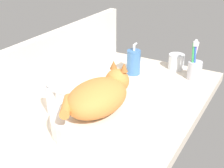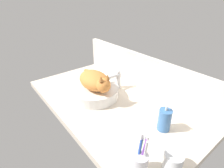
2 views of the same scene
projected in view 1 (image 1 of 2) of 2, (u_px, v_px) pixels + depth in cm
name	position (u px, v px, depth cm)	size (l,w,h in cm)	color
ground_plane	(104.00, 117.00, 119.57)	(120.04, 63.37, 4.00)	beige
backsplash_panel	(41.00, 67.00, 126.54)	(120.04, 3.60, 24.70)	silver
sink_basin	(98.00, 120.00, 107.32)	(31.91, 31.91, 6.85)	white
cat	(99.00, 95.00, 104.34)	(32.04, 19.19, 14.00)	orange
faucet	(53.00, 97.00, 114.38)	(3.60, 11.81, 13.60)	silver
soap_dispenser	(134.00, 62.00, 148.50)	(6.55, 6.55, 15.13)	#3F72B2
toothbrush_cup	(195.00, 69.00, 143.68)	(6.52, 6.52, 18.70)	silver
water_glass	(176.00, 63.00, 155.28)	(7.75, 7.75, 7.52)	white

